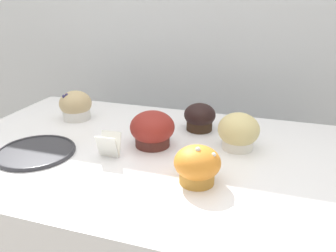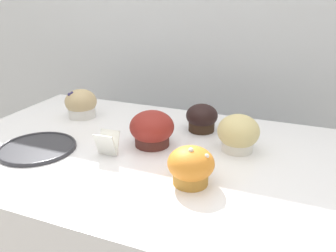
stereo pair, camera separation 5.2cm
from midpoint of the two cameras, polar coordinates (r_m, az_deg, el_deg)
wall_back at (r=1.38m, az=3.65°, el=5.12°), size 3.20×0.10×1.80m
muffin_front_center at (r=0.67m, az=2.91°, el=-6.86°), size 0.10×0.10×0.08m
muffin_back_left at (r=0.83m, az=10.42°, el=-1.03°), size 0.10×0.10×0.09m
muffin_back_right at (r=1.06m, az=-17.13°, el=3.37°), size 0.10×0.10×0.09m
muffin_front_left at (r=0.93m, az=3.96°, el=1.53°), size 0.09×0.09×0.08m
muffin_front_right at (r=0.83m, az=-4.52°, el=-0.64°), size 0.11×0.11×0.09m
serving_plate at (r=0.88m, az=-23.63°, el=-4.11°), size 0.19×0.19×0.01m
price_card at (r=0.79m, az=-12.11°, el=-3.31°), size 0.05×0.04×0.06m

